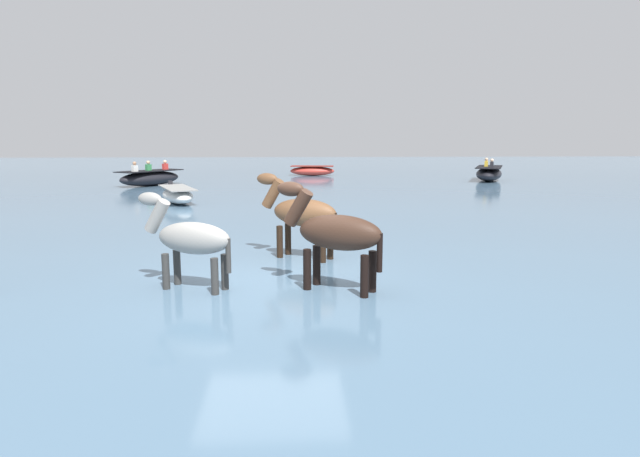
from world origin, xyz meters
name	(u,v)px	position (x,y,z in m)	size (l,w,h in m)	color
ground_plane	(272,300)	(0.00, 0.00, 0.00)	(120.00, 120.00, 0.00)	#756B56
water_surface	(281,211)	(0.00, 10.00, 0.15)	(90.00, 90.00, 0.30)	slate
horse_lead_dark_bay	(335,235)	(1.03, -0.49, 1.19)	(1.77, 1.20, 2.02)	#382319
horse_trailing_bay	(301,215)	(0.54, 1.89, 1.18)	(1.74, 1.20, 2.00)	brown
horse_flank_grey	(190,241)	(-1.29, -0.29, 1.09)	(1.67, 0.96, 1.85)	gray
boat_mid_channel	(150,178)	(-6.65, 18.61, 0.68)	(3.12, 3.55, 1.24)	black
boat_near_starboard	(177,195)	(-3.85, 11.37, 0.59)	(1.99, 3.05, 0.72)	silver
boat_near_port	(312,171)	(1.70, 25.14, 0.60)	(2.85, 1.34, 0.61)	#BC382D
boat_mid_outer	(489,174)	(11.30, 20.68, 0.69)	(2.68, 3.94, 1.26)	black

